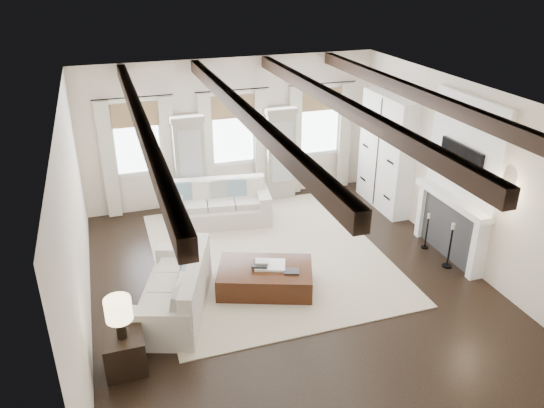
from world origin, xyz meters
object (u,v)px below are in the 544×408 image
object	(u,v)px
sofa_back	(221,206)
ottoman	(265,278)
sofa_left	(178,291)
side_table_front	(125,353)
side_table_back	(183,193)

from	to	relation	value
sofa_back	ottoman	size ratio (longest dim) A/B	1.38
sofa_left	side_table_front	distance (m)	1.42
side_table_front	side_table_back	world-z (taller)	side_table_back
ottoman	sofa_back	bearing A→B (deg)	112.87
ottoman	side_table_front	xyz separation A→B (m)	(-2.37, -1.25, 0.06)
sofa_back	sofa_left	xyz separation A→B (m)	(-1.35, -2.86, 0.00)
side_table_front	sofa_back	bearing A→B (deg)	60.39
sofa_left	side_table_front	size ratio (longest dim) A/B	4.17
side_table_back	sofa_left	bearing A→B (deg)	-100.68
sofa_left	ottoman	distance (m)	1.49
sofa_left	side_table_front	bearing A→B (deg)	-129.28
side_table_back	sofa_back	bearing A→B (deg)	-57.96
sofa_left	ottoman	bearing A→B (deg)	5.88
sofa_back	side_table_back	world-z (taller)	sofa_back
sofa_left	ottoman	size ratio (longest dim) A/B	1.43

